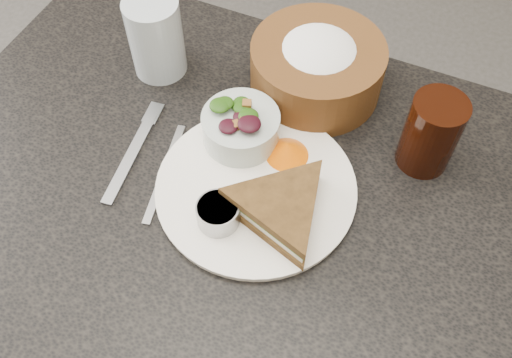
{
  "coord_description": "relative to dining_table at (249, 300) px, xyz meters",
  "views": [
    {
      "loc": [
        0.18,
        -0.38,
        1.43
      ],
      "look_at": [
        0.01,
        0.02,
        0.78
      ],
      "focal_mm": 40.0,
      "sensor_mm": 36.0,
      "label": 1
    }
  ],
  "objects": [
    {
      "name": "fork",
      "position": [
        -0.18,
        -0.01,
        0.38
      ],
      "size": [
        0.04,
        0.17,
        0.0
      ],
      "primitive_type": "cube",
      "rotation": [
        0.0,
        0.0,
        0.13
      ],
      "color": "#9FA2A7",
      "rests_on": "dining_table"
    },
    {
      "name": "water_glass",
      "position": [
        -0.23,
        0.17,
        0.44
      ],
      "size": [
        0.09,
        0.09,
        0.13
      ],
      "primitive_type": "cylinder",
      "rotation": [
        0.0,
        0.0,
        -0.05
      ],
      "color": "#ADBAC3",
      "rests_on": "dining_table"
    },
    {
      "name": "cola_glass",
      "position": [
        0.21,
        0.17,
        0.44
      ],
      "size": [
        0.09,
        0.09,
        0.13
      ],
      "primitive_type": null,
      "rotation": [
        0.0,
        0.0,
        -0.14
      ],
      "color": "black",
      "rests_on": "dining_table"
    },
    {
      "name": "knife",
      "position": [
        -0.13,
        -0.01,
        0.38
      ],
      "size": [
        0.05,
        0.17,
        0.0
      ],
      "primitive_type": "cube",
      "rotation": [
        0.0,
        0.0,
        0.21
      ],
      "color": "#99999B",
      "rests_on": "dining_table"
    },
    {
      "name": "orange_wedge",
      "position": [
        0.03,
        0.08,
        0.4
      ],
      "size": [
        0.09,
        0.09,
        0.03
      ],
      "primitive_type": "cone",
      "rotation": [
        0.0,
        0.0,
        0.66
      ],
      "color": "#FF6803",
      "rests_on": "dinner_plate"
    },
    {
      "name": "bread_basket",
      "position": [
        0.01,
        0.23,
        0.43
      ],
      "size": [
        0.26,
        0.26,
        0.12
      ],
      "primitive_type": null,
      "rotation": [
        0.0,
        0.0,
        -0.35
      ],
      "color": "#59321A",
      "rests_on": "dining_table"
    },
    {
      "name": "dressing_ramekin",
      "position": [
        -0.02,
        -0.05,
        0.4
      ],
      "size": [
        0.07,
        0.07,
        0.03
      ],
      "primitive_type": "cylinder",
      "rotation": [
        0.0,
        0.0,
        0.31
      ],
      "color": "gray",
      "rests_on": "dinner_plate"
    },
    {
      "name": "salad_bowl",
      "position": [
        -0.05,
        0.09,
        0.42
      ],
      "size": [
        0.13,
        0.13,
        0.07
      ],
      "primitive_type": null,
      "rotation": [
        0.0,
        0.0,
        -0.15
      ],
      "color": "#AFBDB6",
      "rests_on": "dinner_plate"
    },
    {
      "name": "floor",
      "position": [
        0.0,
        0.0,
        -0.38
      ],
      "size": [
        6.0,
        6.0,
        0.0
      ],
      "primitive_type": "plane",
      "color": "#4E4C49",
      "rests_on": "ground"
    },
    {
      "name": "dinner_plate",
      "position": [
        0.01,
        0.02,
        0.38
      ],
      "size": [
        0.28,
        0.28,
        0.01
      ],
      "primitive_type": "cylinder",
      "color": "white",
      "rests_on": "dining_table"
    },
    {
      "name": "dining_table",
      "position": [
        0.0,
        0.0,
        0.0
      ],
      "size": [
        1.0,
        0.7,
        0.75
      ],
      "primitive_type": "cube",
      "color": "black",
      "rests_on": "floor"
    },
    {
      "name": "sandwich",
      "position": [
        0.06,
        -0.02,
        0.41
      ],
      "size": [
        0.21,
        0.21,
        0.05
      ],
      "primitive_type": null,
      "rotation": [
        0.0,
        0.0,
        -0.31
      ],
      "color": "brown",
      "rests_on": "dinner_plate"
    }
  ]
}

